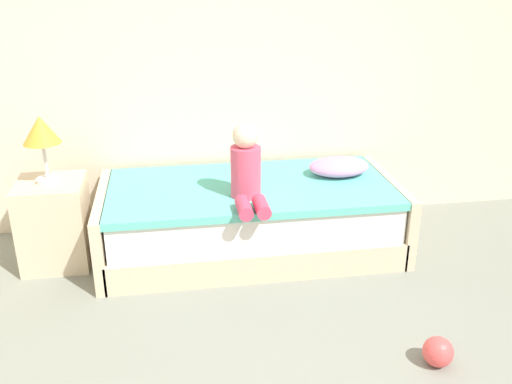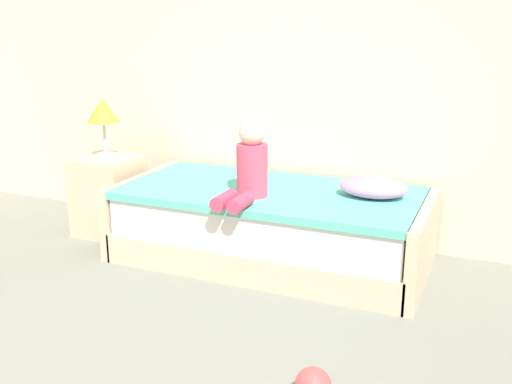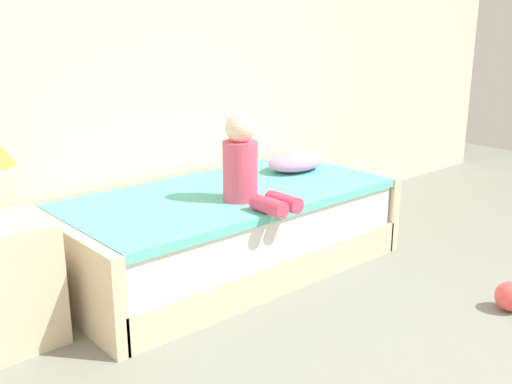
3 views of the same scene
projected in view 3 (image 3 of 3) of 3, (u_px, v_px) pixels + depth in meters
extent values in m
cube|color=beige|center=(183.00, 27.00, 3.83)|extent=(7.20, 0.10, 2.90)
cube|color=beige|center=(229.00, 253.00, 3.70)|extent=(2.00, 1.00, 0.20)
cube|color=white|center=(229.00, 219.00, 3.64)|extent=(1.94, 0.94, 0.25)
cube|color=#59C6B2|center=(229.00, 195.00, 3.59)|extent=(1.98, 0.98, 0.05)
cube|color=beige|center=(72.00, 276.00, 3.01)|extent=(0.07, 1.00, 0.50)
cube|color=beige|center=(339.00, 199.00, 4.30)|extent=(0.07, 1.00, 0.50)
cube|color=beige|center=(3.00, 284.00, 2.80)|extent=(0.44, 0.44, 0.60)
cylinder|color=#E04C6B|center=(240.00, 171.00, 3.37)|extent=(0.20, 0.20, 0.34)
sphere|color=beige|center=(240.00, 128.00, 3.30)|extent=(0.17, 0.17, 0.17)
cylinder|color=#D83F60|center=(269.00, 206.00, 3.16)|extent=(0.09, 0.22, 0.09)
cylinder|color=#D83F60|center=(284.00, 202.00, 3.23)|extent=(0.09, 0.22, 0.09)
ellipsoid|color=#EA8CC6|center=(296.00, 161.00, 4.07)|extent=(0.44, 0.30, 0.13)
sphere|color=#E54C4C|center=(510.00, 296.00, 3.17)|extent=(0.16, 0.16, 0.16)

